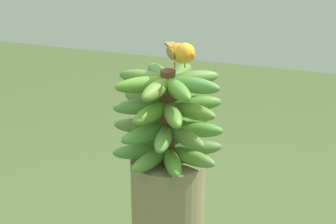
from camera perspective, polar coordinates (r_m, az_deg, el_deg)
banana_bunch at (r=1.68m, az=0.00°, el=-0.42°), size 0.32×0.32×0.27m
perched_bird at (r=1.62m, az=1.31°, el=5.68°), size 0.17×0.13×0.08m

